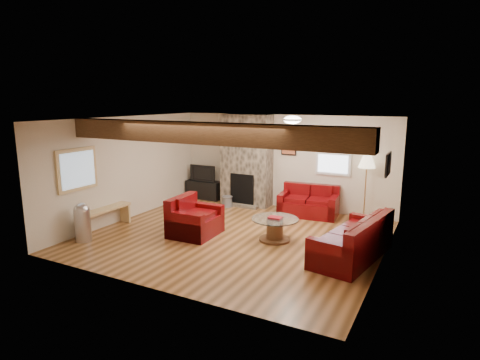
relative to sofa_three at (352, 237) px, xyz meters
The scene contains 18 objects.
room 2.62m from the sofa_three, behind, with size 8.00×8.00×8.00m.
oak_beam 3.36m from the sofa_three, 154.12° to the right, with size 6.00×0.36×0.38m, color #321F0F.
chimney_breast 4.39m from the sofa_three, 143.89° to the left, with size 1.40×0.67×2.50m.
back_window 3.20m from the sofa_three, 112.29° to the left, with size 0.90×0.08×1.10m, color silver, non-canonical shape.
hatch_window 5.73m from the sofa_three, 165.04° to the right, with size 0.08×1.00×0.90m, color tan, non-canonical shape.
ceiling_dome 2.75m from the sofa_three, 149.07° to the left, with size 0.40×0.40×0.18m, color #F4E5CF, non-canonical shape.
artwork_back 3.84m from the sofa_three, 130.20° to the left, with size 0.42×0.06×0.52m, color black, non-canonical shape.
artwork_right 1.48m from the sofa_three, 35.84° to the left, with size 0.06×0.55×0.42m, color black, non-canonical shape.
sofa_three is the anchor object (origin of this frame).
loveseat 2.77m from the sofa_three, 124.83° to the left, with size 1.44×0.83×0.76m, color #460509, non-canonical shape.
armchair_red 3.30m from the sofa_three, behind, with size 1.03×0.90×0.83m, color #460509, non-canonical shape.
coffee_table 1.65m from the sofa_three, behind, with size 0.98×0.98×0.51m.
tv_cabinet 5.53m from the sofa_three, 152.22° to the left, with size 1.06×0.42×0.53m, color black.
television 5.54m from the sofa_three, 152.22° to the left, with size 0.83×0.11×0.48m, color black.
floor_lamp 2.78m from the sofa_three, 96.04° to the left, with size 0.40×0.40×1.57m.
pine_bench 5.38m from the sofa_three, behind, with size 0.30×1.29×0.48m, color tan, non-canonical shape.
pedal_bin 5.41m from the sofa_three, 161.96° to the right, with size 0.33×0.33×0.81m, color #B4B4B9, non-canonical shape.
coal_bucket 4.37m from the sofa_three, 151.43° to the left, with size 0.31×0.31×0.29m, color gray, non-canonical shape.
Camera 1 is at (3.91, -7.24, 2.90)m, focal length 30.00 mm.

